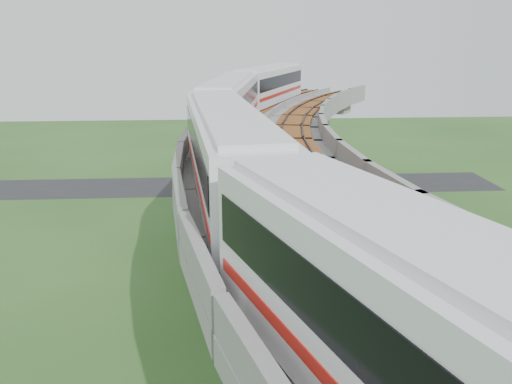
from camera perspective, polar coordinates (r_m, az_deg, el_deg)
ground at (r=31.42m, az=0.57°, el=-14.93°), size 160.00×160.00×0.00m
dirt_lot at (r=33.71m, az=26.18°, el=-14.44°), size 18.00×26.00×0.04m
asphalt_road at (r=58.97m, az=-1.56°, el=0.78°), size 60.00×8.00×0.03m
viaduct at (r=28.22m, az=8.43°, el=1.26°), size 19.58×73.98×11.40m
metro_train at (r=27.34m, az=1.32°, el=7.93°), size 10.72×61.34×3.64m
fence at (r=33.12m, az=18.08°, el=-12.55°), size 3.87×38.73×1.50m
tree_0 at (r=54.62m, az=11.74°, el=1.03°), size 2.17×2.17×2.74m
tree_1 at (r=46.51m, az=9.41°, el=-1.73°), size 2.11×2.11×2.69m
tree_2 at (r=39.92m, az=10.52°, el=-4.93°), size 2.32×2.32×2.85m
tree_3 at (r=36.71m, az=10.91°, el=-6.96°), size 2.65×2.65×3.01m
tree_4 at (r=31.57m, az=11.72°, el=-11.96°), size 2.06×2.06×2.40m
tree_5 at (r=26.67m, az=18.96°, el=-17.84°), size 2.16×2.16×2.73m
car_dark at (r=35.12m, az=17.59°, el=-11.04°), size 3.88×2.27×1.05m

